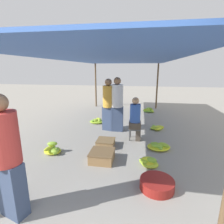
% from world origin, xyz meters
% --- Properties ---
extents(canopy_post_back_left, '(0.08, 0.08, 2.30)m').
position_xyz_m(canopy_post_back_left, '(-1.62, 8.04, 1.15)').
color(canopy_post_back_left, brown).
rests_on(canopy_post_back_left, ground).
extents(canopy_post_back_right, '(0.08, 0.08, 2.30)m').
position_xyz_m(canopy_post_back_right, '(1.62, 8.04, 1.15)').
color(canopy_post_back_right, brown).
rests_on(canopy_post_back_right, ground).
extents(canopy_tarp, '(3.63, 8.14, 0.04)m').
position_xyz_m(canopy_tarp, '(0.00, 4.17, 2.32)').
color(canopy_tarp, '#33569E').
rests_on(canopy_tarp, canopy_post_front_left).
extents(vendor_foreground, '(0.46, 0.46, 1.74)m').
position_xyz_m(vendor_foreground, '(-0.90, 0.65, 0.91)').
color(vendor_foreground, '#384766').
rests_on(vendor_foreground, ground).
extents(stool, '(0.34, 0.34, 0.36)m').
position_xyz_m(stool, '(0.67, 3.69, 0.29)').
color(stool, '#4C4C4C').
rests_on(stool, ground).
extents(vendor_seated, '(0.35, 0.35, 1.26)m').
position_xyz_m(vendor_seated, '(0.69, 3.69, 0.64)').
color(vendor_seated, '#4C4238').
rests_on(vendor_seated, ground).
extents(basin_black, '(0.59, 0.59, 0.17)m').
position_xyz_m(basin_black, '(1.15, 1.54, 0.08)').
color(basin_black, maroon).
rests_on(basin_black, ground).
extents(banana_pile_left_0, '(0.44, 0.45, 0.29)m').
position_xyz_m(banana_pile_left_0, '(-1.28, 2.46, 0.10)').
color(banana_pile_left_0, '#8DBD33').
rests_on(banana_pile_left_0, ground).
extents(banana_pile_left_1, '(0.55, 0.56, 0.17)m').
position_xyz_m(banana_pile_left_1, '(-0.83, 5.10, 0.07)').
color(banana_pile_left_1, '#C6D329').
rests_on(banana_pile_left_1, ground).
extents(banana_pile_right_0, '(0.44, 0.33, 0.22)m').
position_xyz_m(banana_pile_right_0, '(1.04, 2.27, 0.08)').
color(banana_pile_right_0, '#7FB735').
rests_on(banana_pile_right_0, ground).
extents(banana_pile_right_1, '(0.59, 0.49, 0.18)m').
position_xyz_m(banana_pile_right_1, '(1.33, 3.14, 0.07)').
color(banana_pile_right_1, '#7EB736').
rests_on(banana_pile_right_1, ground).
extents(banana_pile_right_2, '(0.47, 0.51, 0.14)m').
position_xyz_m(banana_pile_right_2, '(1.41, 4.67, 0.06)').
color(banana_pile_right_2, '#8BBC33').
rests_on(banana_pile_right_2, ground).
extents(banana_pile_right_3, '(0.57, 0.48, 0.22)m').
position_xyz_m(banana_pile_right_3, '(1.21, 7.21, 0.08)').
color(banana_pile_right_3, '#83B935').
rests_on(banana_pile_right_3, ground).
extents(crate_near, '(0.54, 0.54, 0.23)m').
position_xyz_m(crate_near, '(-0.00, 2.31, 0.12)').
color(crate_near, olive).
rests_on(crate_near, ground).
extents(crate_mid, '(0.47, 0.47, 0.19)m').
position_xyz_m(crate_mid, '(-0.07, 3.08, 0.10)').
color(crate_mid, '#9E7A4C').
rests_on(crate_mid, ground).
extents(shopper_walking_mid, '(0.45, 0.45, 1.73)m').
position_xyz_m(shopper_walking_mid, '(-0.23, 4.37, 0.90)').
color(shopper_walking_mid, '#384766').
rests_on(shopper_walking_mid, ground).
extents(shopper_walking_far, '(0.40, 0.38, 1.78)m').
position_xyz_m(shopper_walking_far, '(0.06, 4.33, 0.92)').
color(shopper_walking_far, '#384766').
rests_on(shopper_walking_far, ground).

